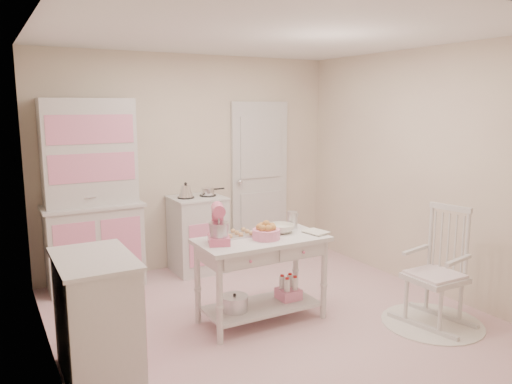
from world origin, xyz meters
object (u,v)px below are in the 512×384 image
(stand_mixer, at_px, (219,225))
(rocking_chair, at_px, (436,267))
(bread_basket, at_px, (266,234))
(base_cabinet, at_px, (97,317))
(stove, at_px, (198,234))
(hutch, at_px, (92,195))
(work_table, at_px, (261,280))

(stand_mixer, bearing_deg, rocking_chair, -5.97)
(stand_mixer, distance_m, bread_basket, 0.46)
(base_cabinet, xyz_separation_m, stand_mixer, (1.11, 0.26, 0.51))
(stove, height_order, bread_basket, stove)
(rocking_chair, relative_size, stand_mixer, 3.24)
(hutch, height_order, stove, hutch)
(hutch, bearing_deg, base_cabinet, -101.01)
(work_table, bearing_deg, rocking_chair, -31.60)
(hutch, bearing_deg, stove, -2.39)
(rocking_chair, bearing_deg, bread_basket, 137.99)
(rocking_chair, bearing_deg, stand_mixer, 142.73)
(hutch, xyz_separation_m, base_cabinet, (-0.37, -1.91, -0.58))
(hutch, relative_size, work_table, 1.73)
(stove, bearing_deg, base_cabinet, -130.15)
(hutch, height_order, rocking_chair, hutch)
(hutch, distance_m, work_table, 2.13)
(stove, distance_m, bread_basket, 1.71)
(rocking_chair, bearing_deg, base_cabinet, 156.88)
(base_cabinet, distance_m, rocking_chair, 2.95)
(hutch, xyz_separation_m, stand_mixer, (0.74, -1.65, -0.07))
(base_cabinet, height_order, bread_basket, base_cabinet)
(base_cabinet, xyz_separation_m, rocking_chair, (2.89, -0.59, 0.09))
(base_cabinet, distance_m, bread_basket, 1.61)
(base_cabinet, bearing_deg, hutch, 78.99)
(base_cabinet, bearing_deg, bread_basket, 7.07)
(rocking_chair, bearing_deg, stove, 106.57)
(work_table, xyz_separation_m, bread_basket, (0.02, -0.05, 0.45))
(base_cabinet, bearing_deg, stove, 49.85)
(stove, bearing_deg, bread_basket, -90.60)
(base_cabinet, xyz_separation_m, bread_basket, (1.55, 0.19, 0.39))
(work_table, relative_size, bread_basket, 4.80)
(stove, bearing_deg, work_table, -91.32)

